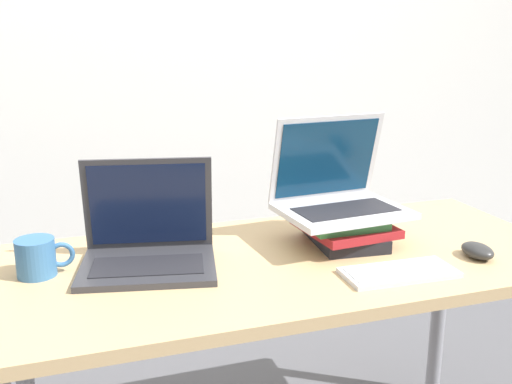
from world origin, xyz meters
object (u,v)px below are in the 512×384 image
laptop_left (148,245)px  wireless_keyboard (399,272)px  laptop_on_books (337,193)px  mug (37,257)px  book_stack (343,227)px  mouse (477,251)px

laptop_left → wireless_keyboard: bearing=-24.7°
wireless_keyboard → laptop_on_books: bearing=97.6°
laptop_left → mug: 0.26m
wireless_keyboard → laptop_left: bearing=155.3°
book_stack → mouse: bearing=-37.2°
laptop_left → wireless_keyboard: size_ratio=1.33×
laptop_on_books → wireless_keyboard: bearing=-82.4°
laptop_on_books → wireless_keyboard: (0.04, -0.27, -0.13)m
book_stack → wireless_keyboard: (0.03, -0.25, -0.04)m
book_stack → laptop_on_books: (-0.01, 0.02, 0.09)m
mouse → book_stack: bearing=142.8°
book_stack → laptop_on_books: laptop_on_books is taller
laptop_left → book_stack: laptop_left is taller
laptop_on_books → mouse: laptop_on_books is taller
laptop_left → mouse: bearing=-15.2°
laptop_on_books → mug: size_ratio=2.56×
wireless_keyboard → mug: bearing=161.6°
wireless_keyboard → mouse: 0.25m
laptop_left → wireless_keyboard: 0.61m
laptop_on_books → mouse: (0.29, -0.23, -0.12)m
wireless_keyboard → mouse: size_ratio=2.78×
wireless_keyboard → mug: size_ratio=2.04×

